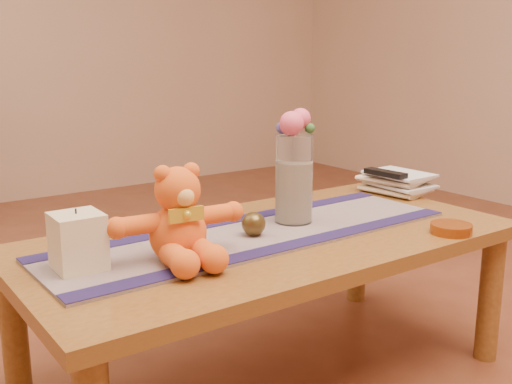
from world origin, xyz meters
TOP-DOWN VIEW (x-y plane):
  - floor at (0.00, 0.00)m, footprint 5.50×5.50m
  - coffee_table_top at (0.00, 0.00)m, footprint 1.40×0.70m
  - table_leg_fr at (0.64, -0.29)m, footprint 0.07×0.07m
  - table_leg_bl at (-0.64, 0.29)m, footprint 0.07×0.07m
  - table_leg_br at (0.64, 0.29)m, footprint 0.07×0.07m
  - persian_runner at (-0.04, 0.02)m, footprint 1.21×0.37m
  - runner_border_near at (-0.04, -0.13)m, footprint 1.20×0.08m
  - runner_border_far at (-0.04, 0.16)m, footprint 1.20×0.08m
  - teddy_bear at (-0.31, -0.04)m, footprint 0.35×0.30m
  - pillar_candle at (-0.54, 0.02)m, footprint 0.11×0.11m
  - candle_wick at (-0.54, 0.02)m, footprint 0.00×0.00m
  - glass_vase at (0.12, 0.05)m, footprint 0.11×0.11m
  - potpourri_fill at (0.12, 0.05)m, footprint 0.09×0.09m
  - rose_left at (0.10, 0.04)m, footprint 0.07×0.07m
  - rose_right at (0.15, 0.05)m, footprint 0.06×0.06m
  - blue_flower_back at (0.13, 0.08)m, footprint 0.04×0.04m
  - blue_flower_side at (0.09, 0.07)m, footprint 0.04×0.04m
  - leaf_sprig at (0.16, 0.03)m, footprint 0.03×0.03m
  - bronze_ball at (-0.06, 0.00)m, footprint 0.08×0.08m
  - book_bottom at (0.60, 0.14)m, footprint 0.19×0.24m
  - book_lower at (0.61, 0.14)m, footprint 0.17×0.23m
  - book_upper at (0.60, 0.15)m, footprint 0.20×0.25m
  - book_top at (0.61, 0.14)m, footprint 0.17×0.23m
  - tv_remote at (0.60, 0.13)m, footprint 0.06×0.16m
  - amber_dish at (0.42, -0.29)m, footprint 0.13×0.13m

SIDE VIEW (x-z plane):
  - floor at x=0.00m, z-range 0.00..0.00m
  - table_leg_fr at x=0.64m, z-range 0.00..0.41m
  - table_leg_bl at x=-0.64m, z-range 0.00..0.41m
  - table_leg_br at x=0.64m, z-range 0.00..0.41m
  - coffee_table_top at x=0.00m, z-range 0.41..0.45m
  - persian_runner at x=-0.04m, z-range 0.45..0.46m
  - runner_border_near at x=-0.04m, z-range 0.46..0.46m
  - runner_border_far at x=-0.04m, z-range 0.46..0.46m
  - book_bottom at x=0.60m, z-range 0.45..0.47m
  - amber_dish at x=0.42m, z-range 0.45..0.48m
  - book_lower at x=0.61m, z-range 0.47..0.49m
  - bronze_ball at x=-0.06m, z-range 0.46..0.52m
  - book_upper at x=0.60m, z-range 0.49..0.51m
  - book_top at x=0.61m, z-range 0.51..0.53m
  - pillar_candle at x=-0.54m, z-range 0.46..0.59m
  - tv_remote at x=0.60m, z-range 0.53..0.54m
  - potpourri_fill at x=0.12m, z-range 0.46..0.64m
  - teddy_bear at x=-0.31m, z-range 0.46..0.68m
  - glass_vase at x=0.12m, z-range 0.46..0.72m
  - candle_wick at x=-0.54m, z-range 0.59..0.60m
  - leaf_sprig at x=0.16m, z-range 0.72..0.75m
  - blue_flower_side at x=0.09m, z-range 0.72..0.76m
  - blue_flower_back at x=0.13m, z-range 0.72..0.77m
  - rose_left at x=0.10m, z-range 0.72..0.79m
  - rose_right at x=0.15m, z-range 0.73..0.79m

